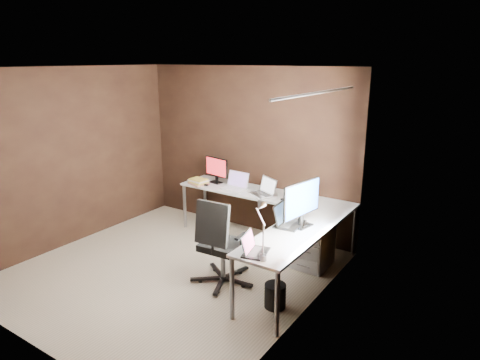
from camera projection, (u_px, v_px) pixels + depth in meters
name	position (u px, v px, depth m)	size (l,w,h in m)	color
room	(191.00, 177.00, 4.94)	(3.60, 3.60, 2.50)	#B2A48B
desk	(270.00, 210.00, 5.62)	(2.65, 2.25, 0.73)	silver
drawer_pedestal	(313.00, 244.00, 5.50)	(0.42, 0.50, 0.60)	silver
monitor_left	(216.00, 169.00, 6.62)	(0.45, 0.16, 0.40)	black
monitor_right	(302.00, 201.00, 4.87)	(0.20, 0.65, 0.53)	black
laptop_white	(236.00, 185.00, 6.36)	(0.38, 0.28, 0.24)	silver
laptop_silver	(264.00, 191.00, 6.07)	(0.44, 0.40, 0.24)	silver
laptop_black_big	(287.00, 220.00, 4.99)	(0.31, 0.41, 0.26)	black
laptop_black_small	(253.00, 249.00, 4.25)	(0.29, 0.35, 0.21)	black
book_stack	(199.00, 182.00, 6.57)	(0.34, 0.30, 0.09)	#AD755D
mouse_left	(206.00, 185.00, 6.48)	(0.09, 0.06, 0.04)	black
mouse_corner	(283.00, 199.00, 5.83)	(0.08, 0.05, 0.03)	black
desk_lamp	(261.00, 223.00, 4.10)	(0.19, 0.22, 0.56)	slate
office_chair	(221.00, 259.00, 5.07)	(0.60, 0.60, 1.07)	black
wastebasket	(275.00, 296.00, 4.61)	(0.23, 0.23, 0.27)	black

